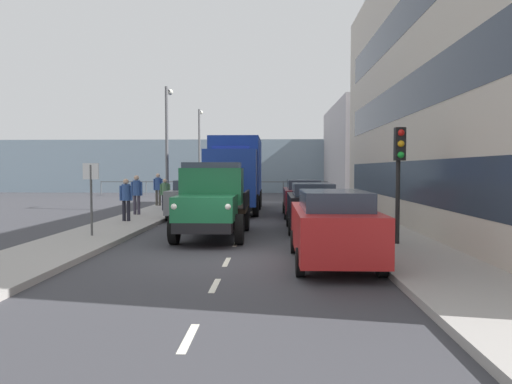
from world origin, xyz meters
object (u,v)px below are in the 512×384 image
object	(u,v)px
car_black_kerbside_1	(312,206)
pedestrian_strolling	(158,186)
car_silver_oppositeside_2	(221,188)
truck_vintage_green	(212,201)
car_maroon_kerbside_2	(303,197)
car_grey_oppositeside_0	(194,198)
lamp_post_far	(200,145)
pedestrian_with_bag	(137,191)
traffic_light_near	(399,160)
street_sign	(91,186)
pedestrian_near_railing	(126,196)
pedestrian_by_lamp	(165,192)
lamp_post_promenade	(167,136)
lorry_cargo_blue	(236,172)
car_red_kerbside_near	(333,226)
car_navy_oppositeside_1	(209,192)

from	to	relation	value
car_black_kerbside_1	pedestrian_strolling	xyz separation A→B (m)	(7.93, -9.81, 0.34)
car_silver_oppositeside_2	truck_vintage_green	bearing A→B (deg)	95.40
car_maroon_kerbside_2	car_grey_oppositeside_0	world-z (taller)	same
car_grey_oppositeside_0	lamp_post_far	xyz separation A→B (m)	(2.16, -15.88, 3.26)
car_grey_oppositeside_0	pedestrian_with_bag	world-z (taller)	pedestrian_with_bag
pedestrian_strolling	lamp_post_far	distance (m)	10.92
pedestrian_with_bag	traffic_light_near	xyz separation A→B (m)	(-9.67, 8.27, 1.26)
car_grey_oppositeside_0	car_silver_oppositeside_2	size ratio (longest dim) A/B	1.03
street_sign	pedestrian_near_railing	bearing A→B (deg)	-87.10
truck_vintage_green	pedestrian_by_lamp	distance (m)	9.12
car_grey_oppositeside_0	pedestrian_by_lamp	world-z (taller)	pedestrian_by_lamp
lamp_post_promenade	street_sign	bearing A→B (deg)	89.62
lorry_cargo_blue	car_maroon_kerbside_2	world-z (taller)	lorry_cargo_blue
lorry_cargo_blue	car_silver_oppositeside_2	xyz separation A→B (m)	(1.64, -7.68, -1.18)
car_grey_oppositeside_0	lorry_cargo_blue	bearing A→B (deg)	-114.88
car_maroon_kerbside_2	street_sign	distance (m)	10.46
lamp_post_promenade	lorry_cargo_blue	bearing A→B (deg)	178.71
lamp_post_promenade	pedestrian_near_railing	bearing A→B (deg)	87.45
lorry_cargo_blue	pedestrian_strolling	distance (m)	5.01
car_red_kerbside_near	lamp_post_promenade	world-z (taller)	lamp_post_promenade
pedestrian_strolling	lamp_post_promenade	distance (m)	3.39
traffic_light_near	lamp_post_far	distance (m)	25.89
lorry_cargo_blue	car_grey_oppositeside_0	size ratio (longest dim) A/B	1.90
lamp_post_far	car_grey_oppositeside_0	bearing A→B (deg)	97.76
pedestrian_near_railing	lamp_post_promenade	xyz separation A→B (m)	(-0.28, -6.31, 2.82)
traffic_light_near	lamp_post_far	bearing A→B (deg)	-69.10
car_black_kerbside_1	pedestrian_with_bag	bearing A→B (deg)	-30.26
lorry_cargo_blue	lamp_post_far	world-z (taller)	lamp_post_far
car_black_kerbside_1	pedestrian_near_railing	size ratio (longest dim) A/B	2.37
truck_vintage_green	lamp_post_far	bearing A→B (deg)	-80.22
car_maroon_kerbside_2	lamp_post_far	world-z (taller)	lamp_post_far
pedestrian_by_lamp	car_navy_oppositeside_1	bearing A→B (deg)	-119.32
lorry_cargo_blue	car_black_kerbside_1	bearing A→B (deg)	112.85
truck_vintage_green	car_black_kerbside_1	bearing A→B (deg)	-151.38
car_grey_oppositeside_0	street_sign	bearing A→B (deg)	73.38
car_red_kerbside_near	car_grey_oppositeside_0	bearing A→B (deg)	-64.20
pedestrian_strolling	lamp_post_promenade	world-z (taller)	lamp_post_promenade
pedestrian_with_bag	street_sign	world-z (taller)	street_sign
car_black_kerbside_1	pedestrian_by_lamp	size ratio (longest dim) A/B	2.51
car_grey_oppositeside_0	lamp_post_promenade	distance (m)	5.14
car_grey_oppositeside_0	car_red_kerbside_near	bearing A→B (deg)	115.80
car_black_kerbside_1	lamp_post_far	distance (m)	21.78
car_navy_oppositeside_1	lamp_post_far	distance (m)	11.18
pedestrian_with_bag	lamp_post_promenade	xyz separation A→B (m)	(-0.64, -3.60, 2.76)
lorry_cargo_blue	pedestrian_by_lamp	size ratio (longest dim) A/B	5.15
car_black_kerbside_1	pedestrian_near_railing	distance (m)	7.47
lorry_cargo_blue	car_grey_oppositeside_0	bearing A→B (deg)	65.12
lorry_cargo_blue	car_grey_oppositeside_0	xyz separation A→B (m)	(1.64, 3.54, -1.18)
car_navy_oppositeside_1	lamp_post_promenade	world-z (taller)	lamp_post_promenade
truck_vintage_green	pedestrian_with_bag	bearing A→B (deg)	-55.75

